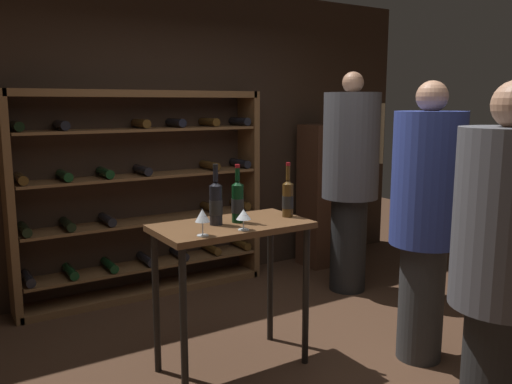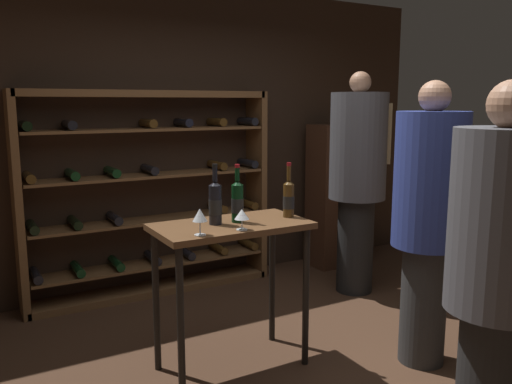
% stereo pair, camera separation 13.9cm
% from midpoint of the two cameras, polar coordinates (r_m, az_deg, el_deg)
% --- Properties ---
extents(ground_plane, '(10.28, 10.28, 0.00)m').
position_cam_midpoint_polar(ground_plane, '(3.63, 3.88, -18.91)').
color(ground_plane, '#472D1E').
extents(back_wall, '(5.62, 0.10, 2.81)m').
position_cam_midpoint_polar(back_wall, '(5.08, -10.35, 5.78)').
color(back_wall, '#332319').
rests_on(back_wall, ground).
extents(wine_rack, '(2.26, 0.32, 1.84)m').
position_cam_midpoint_polar(wine_rack, '(4.83, -12.89, -0.41)').
color(wine_rack, brown).
rests_on(wine_rack, ground).
extents(tasting_table, '(0.98, 0.52, 0.98)m').
position_cam_midpoint_polar(tasting_table, '(3.39, -3.81, -5.84)').
color(tasting_table, brown).
rests_on(tasting_table, ground).
extents(person_bystander_dark_jacket, '(0.46, 0.46, 1.87)m').
position_cam_midpoint_polar(person_bystander_dark_jacket, '(3.62, 16.84, -1.96)').
color(person_bystander_dark_jacket, '#313131').
rests_on(person_bystander_dark_jacket, ground).
extents(person_guest_plum_blouse, '(0.48, 0.48, 1.83)m').
position_cam_midpoint_polar(person_guest_plum_blouse, '(2.72, 23.90, -6.79)').
color(person_guest_plum_blouse, black).
rests_on(person_guest_plum_blouse, ground).
extents(person_host_in_suit, '(0.51, 0.51, 2.00)m').
position_cam_midpoint_polar(person_host_in_suit, '(4.85, 9.35, 2.12)').
color(person_host_in_suit, black).
rests_on(person_host_in_suit, ground).
extents(display_cabinet, '(0.44, 0.36, 1.51)m').
position_cam_midpoint_polar(display_cabinet, '(5.67, 6.53, -0.37)').
color(display_cabinet, '#4C2D1E').
rests_on(display_cabinet, ground).
extents(wine_bottle_gold_foil, '(0.08, 0.08, 0.37)m').
position_cam_midpoint_polar(wine_bottle_gold_foil, '(3.36, -3.18, -1.03)').
color(wine_bottle_gold_foil, black).
rests_on(wine_bottle_gold_foil, tasting_table).
extents(wine_bottle_green_slim, '(0.08, 0.08, 0.38)m').
position_cam_midpoint_polar(wine_bottle_green_slim, '(3.30, -5.56, -1.18)').
color(wine_bottle_green_slim, black).
rests_on(wine_bottle_green_slim, tasting_table).
extents(wine_bottle_red_label, '(0.08, 0.08, 0.37)m').
position_cam_midpoint_polar(wine_bottle_red_label, '(3.52, 2.33, -0.65)').
color(wine_bottle_red_label, '#4C3314').
rests_on(wine_bottle_red_label, tasting_table).
extents(wine_glass_stemmed_left, '(0.09, 0.09, 0.13)m').
position_cam_midpoint_polar(wine_glass_stemmed_left, '(3.16, -2.61, -2.53)').
color(wine_glass_stemmed_left, silver).
rests_on(wine_glass_stemmed_left, tasting_table).
extents(wine_glass_stemmed_center, '(0.09, 0.09, 0.16)m').
position_cam_midpoint_polar(wine_glass_stemmed_center, '(3.04, -7.11, -2.65)').
color(wine_glass_stemmed_center, silver).
rests_on(wine_glass_stemmed_center, tasting_table).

